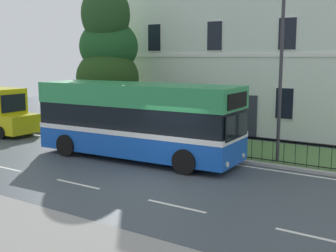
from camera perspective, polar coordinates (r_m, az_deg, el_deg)
ground_plane at (r=15.91m, az=-0.02°, el=-6.65°), size 60.00×56.00×0.18m
georgian_townhouse at (r=28.03m, az=15.14°, el=13.53°), size 16.22×10.80×12.93m
iron_verge_railing at (r=19.04m, az=4.70°, el=-2.07°), size 14.51×0.04×0.97m
evergreen_tree at (r=24.33m, az=-7.93°, el=7.46°), size 3.60×3.73×8.36m
single_decker_bus at (r=18.28m, az=-4.07°, el=0.85°), size 9.09×3.06×3.20m
street_lamp_post at (r=17.82m, az=14.80°, el=9.60°), size 0.36×0.24×7.85m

